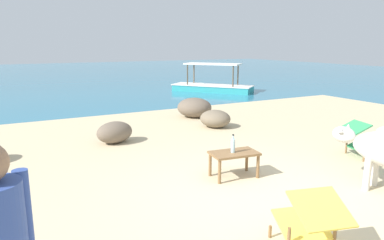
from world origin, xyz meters
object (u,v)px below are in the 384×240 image
object	(u,v)px
deck_chair_near	(359,138)
boat_teal	(212,86)
low_bench_table	(234,156)
bottle	(233,145)
deck_chair_far	(311,218)

from	to	relation	value
deck_chair_near	boat_teal	distance (m)	10.02
low_bench_table	bottle	world-z (taller)	bottle
deck_chair_near	deck_chair_far	world-z (taller)	same
deck_chair_near	low_bench_table	bearing A→B (deg)	-169.65
bottle	boat_teal	distance (m)	10.82
low_bench_table	deck_chair_near	bearing A→B (deg)	1.72
low_bench_table	bottle	size ratio (longest dim) A/B	2.73
low_bench_table	deck_chair_far	bearing A→B (deg)	-97.26
deck_chair_far	boat_teal	world-z (taller)	boat_teal
low_bench_table	deck_chair_far	world-z (taller)	deck_chair_far
deck_chair_far	boat_teal	bearing A→B (deg)	-11.94
deck_chair_far	boat_teal	distance (m)	12.97
bottle	boat_teal	world-z (taller)	boat_teal
deck_chair_near	boat_teal	bearing A→B (deg)	90.39
boat_teal	deck_chair_near	bearing A→B (deg)	-54.26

